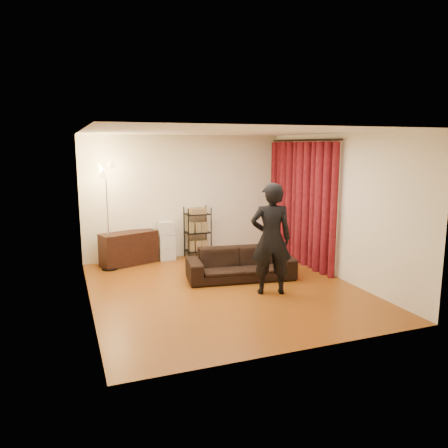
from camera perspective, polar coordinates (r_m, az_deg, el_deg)
name	(u,v)px	position (r m, az deg, el deg)	size (l,w,h in m)	color
floor	(225,289)	(7.72, 0.09, -8.48)	(5.00, 5.00, 0.00)	#833F0D
ceiling	(225,132)	(7.31, 0.09, 11.98)	(5.00, 5.00, 0.00)	white
wall_back	(185,197)	(9.76, -5.10, 3.57)	(5.00, 5.00, 0.00)	#ECE4C9
wall_front	(300,244)	(5.17, 9.90, -2.53)	(5.00, 5.00, 0.00)	#ECE4C9
wall_left	(86,221)	(6.94, -17.56, 0.40)	(5.00, 5.00, 0.00)	#ECE4C9
wall_right	(337,206)	(8.45, 14.53, 2.24)	(5.00, 5.00, 0.00)	#ECE4C9
curtain_rod	(303,140)	(9.26, 10.32, 10.72)	(0.04, 0.04, 2.65)	black
curtain	(300,203)	(9.33, 9.95, 2.69)	(0.22, 2.65, 2.55)	maroon
sofa	(241,264)	(8.21, 2.17, -5.22)	(1.99, 0.78, 0.58)	black
person	(271,239)	(7.31, 6.16, -1.95)	(0.69, 0.45, 1.88)	black
media_cabinet	(129,248)	(9.40, -12.30, -3.11)	(1.18, 0.44, 0.69)	black
storage_boxes	(167,241)	(9.59, -7.50, -2.19)	(0.34, 0.27, 0.85)	beige
wire_shelf	(198,232)	(9.72, -3.47, -1.10)	(0.52, 0.36, 1.14)	black
floor_lamp	(108,217)	(8.96, -14.97, 0.93)	(0.39, 0.39, 2.16)	silver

